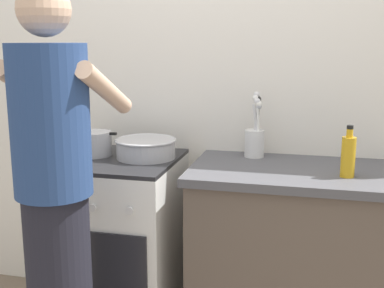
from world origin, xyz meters
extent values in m
cube|color=silver|center=(0.20, 0.50, 1.25)|extent=(3.20, 0.10, 2.50)
cube|color=brown|center=(0.55, 0.15, 0.43)|extent=(0.96, 0.56, 0.86)
cube|color=#4C4C51|center=(0.55, 0.15, 0.88)|extent=(1.00, 0.60, 0.04)
cube|color=white|center=(-0.35, 0.15, 0.44)|extent=(0.60, 0.60, 0.88)
cube|color=#232326|center=(-0.35, 0.15, 0.89)|extent=(0.60, 0.60, 0.02)
cube|color=black|center=(-0.35, -0.16, 0.42)|extent=(0.51, 0.01, 0.40)
cylinder|color=silver|center=(-0.53, -0.16, 0.74)|extent=(0.04, 0.01, 0.04)
cylinder|color=silver|center=(-0.35, -0.16, 0.74)|extent=(0.04, 0.01, 0.04)
cylinder|color=silver|center=(-0.17, -0.16, 0.74)|extent=(0.04, 0.01, 0.04)
cylinder|color=#B2B2B7|center=(-0.49, 0.18, 0.96)|extent=(0.18, 0.18, 0.13)
cube|color=black|center=(-0.60, 0.18, 1.02)|extent=(0.04, 0.02, 0.01)
cube|color=black|center=(-0.38, 0.18, 1.02)|extent=(0.04, 0.02, 0.01)
cylinder|color=#B7B7BC|center=(-0.21, 0.19, 0.95)|extent=(0.30, 0.30, 0.10)
torus|color=#B7B7BC|center=(-0.21, 0.19, 0.99)|extent=(0.31, 0.31, 0.01)
cylinder|color=silver|center=(0.32, 0.35, 0.97)|extent=(0.10, 0.10, 0.14)
cylinder|color=black|center=(0.34, 0.35, 1.05)|extent=(0.02, 0.03, 0.27)
sphere|color=black|center=(0.34, 0.35, 1.20)|extent=(0.03, 0.03, 0.03)
cylinder|color=silver|center=(0.33, 0.37, 1.06)|extent=(0.04, 0.02, 0.30)
sphere|color=silver|center=(0.33, 0.37, 1.22)|extent=(0.03, 0.03, 0.03)
cylinder|color=silver|center=(0.32, 0.35, 1.05)|extent=(0.03, 0.05, 0.28)
sphere|color=silver|center=(0.32, 0.35, 1.20)|extent=(0.03, 0.03, 0.03)
cylinder|color=white|center=(0.34, 0.33, 1.04)|extent=(0.02, 0.02, 0.24)
sphere|color=white|center=(0.34, 0.33, 1.18)|extent=(0.03, 0.03, 0.03)
cylinder|color=#B7BABF|center=(0.34, 0.33, 1.04)|extent=(0.02, 0.02, 0.23)
sphere|color=#B7BABF|center=(0.34, 0.33, 1.17)|extent=(0.03, 0.03, 0.03)
cylinder|color=silver|center=(0.34, 0.33, 1.05)|extent=(0.05, 0.04, 0.26)
sphere|color=silver|center=(0.34, 0.33, 1.19)|extent=(0.03, 0.03, 0.03)
cylinder|color=gold|center=(0.77, 0.06, 0.99)|extent=(0.06, 0.06, 0.18)
cylinder|color=gold|center=(0.77, 0.06, 1.10)|extent=(0.03, 0.03, 0.04)
cylinder|color=black|center=(0.77, 0.06, 1.12)|extent=(0.03, 0.03, 0.02)
cylinder|color=navy|center=(-0.36, -0.47, 1.19)|extent=(0.30, 0.30, 0.58)
sphere|color=#D3AA8C|center=(-0.36, -0.47, 1.60)|extent=(0.20, 0.20, 0.20)
cylinder|color=#D3AA8C|center=(-0.53, -0.33, 1.30)|extent=(0.07, 0.41, 0.24)
cylinder|color=#D3AA8C|center=(-0.19, -0.33, 1.30)|extent=(0.07, 0.41, 0.24)
camera|label=1|loc=(0.60, -2.15, 1.49)|focal=46.52mm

